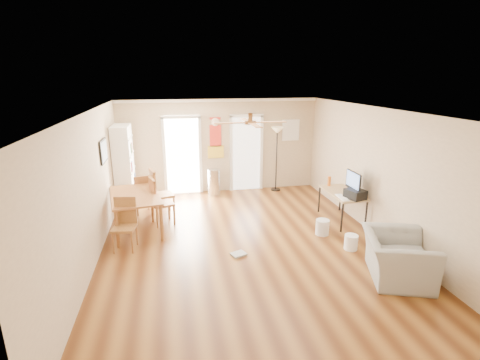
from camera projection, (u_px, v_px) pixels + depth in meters
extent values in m
plane|color=brown|center=(246.00, 244.00, 6.98)|extent=(7.00, 7.00, 0.00)
cube|color=red|center=(216.00, 138.00, 9.79)|extent=(0.46, 0.03, 1.10)
cube|color=white|center=(291.00, 130.00, 10.15)|extent=(0.50, 0.04, 0.60)
cube|color=black|center=(103.00, 151.00, 7.31)|extent=(0.04, 0.66, 0.48)
cylinder|color=silver|center=(214.00, 182.00, 9.80)|extent=(0.40, 0.40, 0.73)
cube|color=white|center=(342.00, 197.00, 7.59)|extent=(0.17, 0.45, 0.02)
cube|color=black|center=(355.00, 194.00, 7.52)|extent=(0.43, 0.47, 0.20)
cylinder|color=#D26012|center=(329.00, 181.00, 8.40)|extent=(0.10, 0.10, 0.23)
cylinder|color=silver|center=(322.00, 227.00, 7.38)|extent=(0.33, 0.33, 0.32)
cylinder|color=white|center=(351.00, 242.00, 6.74)|extent=(0.27, 0.27, 0.29)
cube|color=#9C9C97|center=(238.00, 254.00, 6.55)|extent=(0.32, 0.29, 0.04)
imported|color=gray|center=(397.00, 257.00, 5.72)|extent=(1.32, 1.40, 0.74)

